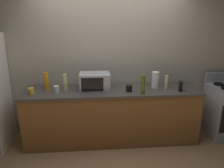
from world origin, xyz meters
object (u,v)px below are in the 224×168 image
object	(u,v)px
cordless_phone	(181,86)
mug_yellow	(31,91)
mug_white	(56,89)
bottle_olive_oil	(143,84)
mug_black	(129,88)
bottle_hand_soap	(167,82)
microwave	(95,81)
bottle_vinegar	(65,83)
paper_towel_roll	(155,80)
bottle_dish_soap	(46,81)

from	to	relation	value
cordless_phone	mug_yellow	size ratio (longest dim) A/B	1.47
mug_yellow	mug_white	xyz separation A→B (m)	(0.37, 0.06, 0.00)
bottle_olive_oil	mug_black	bearing A→B (deg)	149.78
bottle_hand_soap	microwave	bearing A→B (deg)	177.40
microwave	bottle_olive_oil	world-z (taller)	bottle_olive_oil
microwave	mug_yellow	distance (m)	0.98
bottle_hand_soap	mug_yellow	bearing A→B (deg)	-177.55
bottle_vinegar	paper_towel_roll	bearing A→B (deg)	1.71
microwave	bottle_olive_oil	size ratio (longest dim) A/B	1.64
bottle_vinegar	mug_black	distance (m)	1.01
bottle_dish_soap	mug_yellow	distance (m)	0.28
paper_towel_roll	bottle_hand_soap	distance (m)	0.18
paper_towel_roll	bottle_dish_soap	bearing A→B (deg)	178.93
bottle_hand_soap	paper_towel_roll	bearing A→B (deg)	162.36
microwave	mug_black	bearing A→B (deg)	-15.19
bottle_dish_soap	bottle_hand_soap	distance (m)	1.93
bottle_vinegar	bottle_hand_soap	size ratio (longest dim) A/B	1.23
bottle_dish_soap	bottle_olive_oil	bearing A→B (deg)	-11.06
paper_towel_roll	bottle_dish_soap	world-z (taller)	bottle_dish_soap
bottle_vinegar	mug_black	bearing A→B (deg)	-5.92
bottle_vinegar	bottle_olive_oil	distance (m)	1.21
bottle_hand_soap	mug_black	bearing A→B (deg)	-171.72
mug_yellow	mug_white	size ratio (longest dim) A/B	0.99
paper_towel_roll	mug_white	distance (m)	1.59
mug_white	microwave	bearing A→B (deg)	8.08
mug_black	mug_yellow	xyz separation A→B (m)	(-1.50, 0.00, -0.00)
bottle_olive_oil	mug_white	size ratio (longest dim) A/B	2.82
bottle_hand_soap	mug_yellow	size ratio (longest dim) A/B	2.19
mug_black	mug_white	distance (m)	1.13
mug_yellow	paper_towel_roll	bearing A→B (deg)	4.28
microwave	cordless_phone	size ratio (longest dim) A/B	3.20
cordless_phone	mug_yellow	bearing A→B (deg)	-165.33
bottle_olive_oil	mug_yellow	world-z (taller)	bottle_olive_oil
cordless_phone	bottle_hand_soap	distance (m)	0.23
mug_black	mug_white	size ratio (longest dim) A/B	1.00
cordless_phone	bottle_dish_soap	world-z (taller)	bottle_dish_soap
bottle_vinegar	bottle_hand_soap	world-z (taller)	bottle_vinegar
bottle_dish_soap	mug_white	xyz separation A→B (m)	(0.17, -0.12, -0.09)
bottle_dish_soap	mug_black	bearing A→B (deg)	-7.87
cordless_phone	paper_towel_roll	bearing A→B (deg)	167.84
bottle_vinegar	mug_yellow	world-z (taller)	bottle_vinegar
microwave	paper_towel_roll	distance (m)	0.99
bottle_vinegar	mug_white	world-z (taller)	bottle_vinegar
bottle_vinegar	mug_yellow	size ratio (longest dim) A/B	2.68
paper_towel_roll	mug_yellow	world-z (taller)	paper_towel_roll
bottle_olive_oil	mug_yellow	xyz separation A→B (m)	(-1.69, 0.11, -0.10)
cordless_phone	mug_white	bearing A→B (deg)	-167.27
microwave	paper_towel_roll	world-z (taller)	same
bottle_dish_soap	bottle_hand_soap	size ratio (longest dim) A/B	1.30
paper_towel_roll	bottle_hand_soap	xyz separation A→B (m)	(0.17, -0.06, -0.02)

